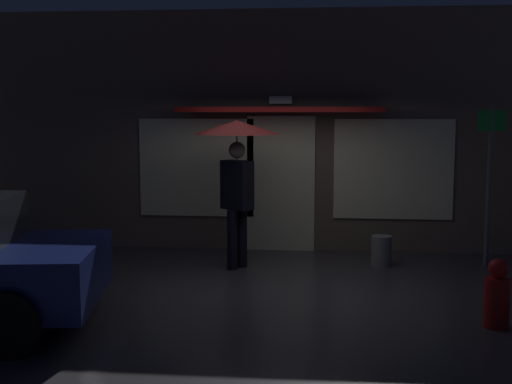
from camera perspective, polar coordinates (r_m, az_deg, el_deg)
The scene contains 6 objects.
ground_plane at distance 9.01m, azimuth 1.21°, elevation -7.80°, with size 18.00×18.00×0.00m, color #38353A.
building_facade at distance 11.05m, azimuth 2.20°, elevation 5.10°, with size 9.98×1.00×3.89m.
person_with_umbrella at distance 9.64m, azimuth -1.62°, elevation 3.65°, with size 1.23×1.23×2.15m.
street_sign_post at distance 10.37m, azimuth 19.15°, elevation 1.39°, with size 0.40×0.07×2.39m.
sidewalk_bollard at distance 10.13m, azimuth 10.57°, elevation -4.93°, with size 0.30×0.30×0.45m, color slate.
fire_hydrant at distance 7.65m, azimuth 19.74°, elevation -8.27°, with size 0.27×0.27×0.75m.
Camera 1 is at (0.66, -8.69, 2.31)m, focal length 47.26 mm.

